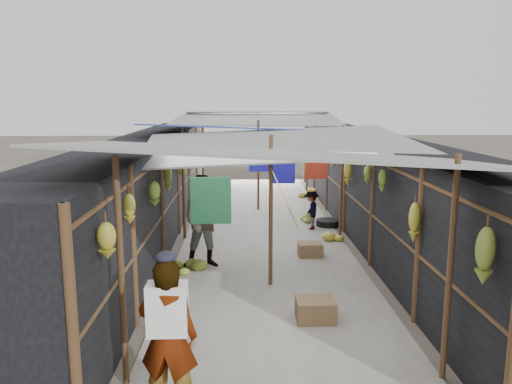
{
  "coord_description": "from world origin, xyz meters",
  "views": [
    {
      "loc": [
        -0.5,
        -5.18,
        3.16
      ],
      "look_at": [
        -0.18,
        5.13,
        1.25
      ],
      "focal_mm": 35.0,
      "sensor_mm": 36.0,
      "label": 1
    }
  ],
  "objects": [
    {
      "name": "ground",
      "position": [
        0.0,
        0.0,
        0.0
      ],
      "size": [
        80.0,
        80.0,
        0.0
      ],
      "primitive_type": "plane",
      "color": "#6B6356",
      "rests_on": "ground"
    },
    {
      "name": "aisle_slab",
      "position": [
        0.0,
        6.5,
        0.01
      ],
      "size": [
        3.6,
        16.0,
        0.02
      ],
      "primitive_type": "cube",
      "color": "#9E998E",
      "rests_on": "ground"
    },
    {
      "name": "stall_left",
      "position": [
        -2.7,
        6.5,
        1.15
      ],
      "size": [
        1.4,
        15.0,
        2.3
      ],
      "primitive_type": "cube",
      "color": "black",
      "rests_on": "ground"
    },
    {
      "name": "stall_right",
      "position": [
        2.7,
        6.5,
        1.15
      ],
      "size": [
        1.4,
        15.0,
        2.3
      ],
      "primitive_type": "cube",
      "color": "black",
      "rests_on": "ground"
    },
    {
      "name": "crate_near",
      "position": [
        0.91,
        4.58,
        0.15
      ],
      "size": [
        0.49,
        0.39,
        0.29
      ],
      "primitive_type": "cube",
      "rotation": [
        0.0,
        0.0,
        0.0
      ],
      "color": "#8F6C49",
      "rests_on": "ground"
    },
    {
      "name": "crate_mid",
      "position": [
        0.57,
        1.56,
        0.17
      ],
      "size": [
        0.56,
        0.45,
        0.33
      ],
      "primitive_type": "cube",
      "rotation": [
        0.0,
        0.0,
        0.0
      ],
      "color": "#8F6C49",
      "rests_on": "ground"
    },
    {
      "name": "crate_back",
      "position": [
        -1.22,
        10.63,
        0.13
      ],
      "size": [
        0.45,
        0.39,
        0.26
      ],
      "primitive_type": "cube",
      "rotation": [
        0.0,
        0.0,
        -0.14
      ],
      "color": "#8F6C49",
      "rests_on": "ground"
    },
    {
      "name": "black_basin",
      "position": [
        1.69,
        7.03,
        0.09
      ],
      "size": [
        0.58,
        0.58,
        0.18
      ],
      "primitive_type": "cylinder",
      "color": "black",
      "rests_on": "ground"
    },
    {
      "name": "vendor_elderly",
      "position": [
        -1.24,
        -0.5,
        0.82
      ],
      "size": [
        0.65,
        0.47,
        1.64
      ],
      "primitive_type": "imported",
      "rotation": [
        0.0,
        0.0,
        3.0
      ],
      "color": "silver",
      "rests_on": "ground"
    },
    {
      "name": "shopper_blue",
      "position": [
        -1.19,
        4.01,
        0.89
      ],
      "size": [
        0.88,
        0.7,
        1.78
      ],
      "primitive_type": "imported",
      "rotation": [
        0.0,
        0.0,
        0.02
      ],
      "color": "#1E3998",
      "rests_on": "ground"
    },
    {
      "name": "vendor_seated",
      "position": [
        1.22,
        6.71,
        0.5
      ],
      "size": [
        0.38,
        0.65,
        0.99
      ],
      "primitive_type": "imported",
      "rotation": [
        0.0,
        0.0,
        -1.55
      ],
      "color": "#504945",
      "rests_on": "ground"
    },
    {
      "name": "market_canopy",
      "position": [
        0.03,
        6.83,
        2.4
      ],
      "size": [
        5.62,
        15.2,
        2.77
      ],
      "color": "brown",
      "rests_on": "ground"
    },
    {
      "name": "hanging_bananas",
      "position": [
        -0.01,
        6.61,
        1.69
      ],
      "size": [
        3.96,
        14.36,
        0.81
      ],
      "color": "#A39A2A",
      "rests_on": "ground"
    },
    {
      "name": "floor_bananas",
      "position": [
        -0.33,
        6.21,
        0.14
      ],
      "size": [
        3.77,
        9.81,
        0.31
      ],
      "color": "olive",
      "rests_on": "ground"
    }
  ]
}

